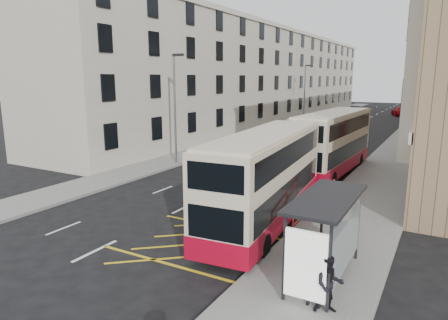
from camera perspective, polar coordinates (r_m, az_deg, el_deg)
The scene contains 20 objects.
ground at distance 17.63m, azimuth -13.11°, elevation -10.18°, with size 200.00×200.00×0.00m, color black.
pavement_right at distance 42.54m, azimuth 24.69°, elevation 1.99°, with size 4.00×120.00×0.15m, color slate.
pavement_left at distance 46.37m, azimuth 5.27°, elevation 3.74°, with size 3.00×120.00×0.15m, color slate.
kerb_right at distance 42.74m, azimuth 22.02°, elevation 2.25°, with size 0.25×120.00×0.15m, color gray.
kerb_left at distance 45.79m, azimuth 6.99°, elevation 3.60°, with size 0.25×120.00×0.15m, color gray.
road_markings at distance 58.39m, azimuth 18.17°, elevation 4.78°, with size 10.00×110.00×0.01m, color silver, non-canonical shape.
terrace_left at distance 62.50m, azimuth 6.28°, elevation 11.70°, with size 9.18×79.00×13.25m.
bus_shelter at distance 12.67m, azimuth 14.54°, elevation -8.75°, with size 1.65×4.25×2.70m.
guard_railing at distance 19.21m, azimuth 13.10°, elevation -5.62°, with size 0.06×6.56×1.01m.
street_lamp_near at distance 29.75m, azimuth -6.98°, elevation 8.08°, with size 0.93×0.18×8.00m.
street_lamp_far at distance 56.76m, azimuth 11.49°, elevation 9.64°, with size 0.93×0.18×8.00m.
double_decker_front at distance 17.71m, azimuth 6.04°, elevation -2.61°, with size 3.29×10.60×4.16m.
double_decker_rear at distance 28.02m, azimuth 15.29°, elevation 2.40°, with size 2.87×10.65×4.21m.
pedestrian_near at distance 11.86m, azimuth 12.75°, elevation -16.04°, with size 0.63×0.42×1.74m, color black.
pedestrian_mid at distance 11.71m, azimuth 14.78°, elevation -16.77°, with size 0.80×0.62×1.65m, color black.
pedestrian_far at distance 17.40m, azimuth 17.48°, elevation -7.12°, with size 1.03×0.43×1.75m, color black.
white_van at distance 57.57m, azimuth 12.71°, elevation 5.71°, with size 2.39×5.19×1.44m, color silver.
car_silver at distance 68.12m, azimuth 15.42°, elevation 6.46°, with size 1.68×4.18×1.42m, color #9D9FA4.
car_dark at distance 77.78m, azimuth 18.14°, elevation 6.85°, with size 1.34×3.86×1.27m, color black.
car_red at distance 74.83m, azimuth 23.97°, elevation 6.38°, with size 2.24×5.52×1.60m, color #B0030A.
Camera 1 is at (11.23, -11.93, 6.49)m, focal length 32.00 mm.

